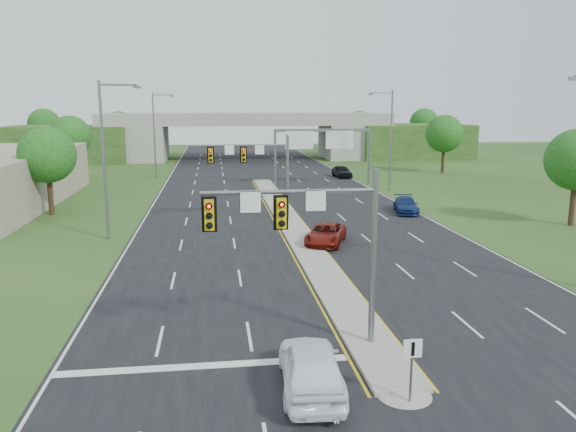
# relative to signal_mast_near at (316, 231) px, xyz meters

# --- Properties ---
(ground) EXTENTS (240.00, 240.00, 0.00)m
(ground) POSITION_rel_signal_mast_near_xyz_m (2.26, 0.07, -4.73)
(ground) COLOR #244318
(ground) RESTS_ON ground
(road) EXTENTS (24.00, 160.00, 0.02)m
(road) POSITION_rel_signal_mast_near_xyz_m (2.26, 35.07, -4.72)
(road) COLOR black
(road) RESTS_ON ground
(median) EXTENTS (2.00, 54.00, 0.16)m
(median) POSITION_rel_signal_mast_near_xyz_m (2.26, 23.07, -4.63)
(median) COLOR gray
(median) RESTS_ON road
(median_nose) EXTENTS (2.00, 2.00, 0.16)m
(median_nose) POSITION_rel_signal_mast_near_xyz_m (2.26, -3.93, -4.63)
(median_nose) COLOR gray
(median_nose) RESTS_ON road
(lane_markings) EXTENTS (23.72, 160.00, 0.01)m
(lane_markings) POSITION_rel_signal_mast_near_xyz_m (1.66, 28.99, -4.70)
(lane_markings) COLOR gold
(lane_markings) RESTS_ON road
(signal_mast_near) EXTENTS (6.62, 0.60, 7.00)m
(signal_mast_near) POSITION_rel_signal_mast_near_xyz_m (0.00, 0.00, 0.00)
(signal_mast_near) COLOR slate
(signal_mast_near) RESTS_ON ground
(signal_mast_far) EXTENTS (6.62, 0.60, 7.00)m
(signal_mast_far) POSITION_rel_signal_mast_near_xyz_m (0.00, 25.00, 0.00)
(signal_mast_far) COLOR slate
(signal_mast_far) RESTS_ON ground
(keep_right_sign) EXTENTS (0.60, 0.13, 2.20)m
(keep_right_sign) POSITION_rel_signal_mast_near_xyz_m (2.26, -4.45, -3.21)
(keep_right_sign) COLOR slate
(keep_right_sign) RESTS_ON ground
(sign_gantry) EXTENTS (11.58, 0.44, 6.67)m
(sign_gantry) POSITION_rel_signal_mast_near_xyz_m (8.95, 44.99, 0.51)
(sign_gantry) COLOR slate
(sign_gantry) RESTS_ON ground
(overpass) EXTENTS (80.00, 14.00, 8.10)m
(overpass) POSITION_rel_signal_mast_near_xyz_m (2.26, 80.07, -1.17)
(overpass) COLOR gray
(overpass) RESTS_ON ground
(lightpole_l_mid) EXTENTS (2.85, 0.25, 11.00)m
(lightpole_l_mid) POSITION_rel_signal_mast_near_xyz_m (-11.03, 20.07, 1.38)
(lightpole_l_mid) COLOR slate
(lightpole_l_mid) RESTS_ON ground
(lightpole_l_far) EXTENTS (2.85, 0.25, 11.00)m
(lightpole_l_far) POSITION_rel_signal_mast_near_xyz_m (-11.03, 55.07, 1.38)
(lightpole_l_far) COLOR slate
(lightpole_l_far) RESTS_ON ground
(lightpole_r_far) EXTENTS (2.85, 0.25, 11.00)m
(lightpole_r_far) POSITION_rel_signal_mast_near_xyz_m (15.56, 40.07, 1.38)
(lightpole_r_far) COLOR slate
(lightpole_r_far) RESTS_ON ground
(tree_l_near) EXTENTS (4.80, 4.80, 7.60)m
(tree_l_near) POSITION_rel_signal_mast_near_xyz_m (-17.74, 30.07, 0.45)
(tree_l_near) COLOR #382316
(tree_l_near) RESTS_ON ground
(tree_l_mid) EXTENTS (5.20, 5.20, 8.12)m
(tree_l_mid) POSITION_rel_signal_mast_near_xyz_m (-21.74, 55.07, 0.78)
(tree_l_mid) COLOR #382316
(tree_l_mid) RESTS_ON ground
(tree_r_mid) EXTENTS (5.20, 5.20, 8.12)m
(tree_r_mid) POSITION_rel_signal_mast_near_xyz_m (28.26, 55.07, 0.78)
(tree_r_mid) COLOR #382316
(tree_r_mid) RESTS_ON ground
(tree_back_a) EXTENTS (6.00, 6.00, 8.85)m
(tree_back_a) POSITION_rel_signal_mast_near_xyz_m (-35.74, 94.07, 1.11)
(tree_back_a) COLOR #382316
(tree_back_a) RESTS_ON ground
(tree_back_b) EXTENTS (5.60, 5.60, 8.32)m
(tree_back_b) POSITION_rel_signal_mast_near_xyz_m (-21.74, 94.07, 0.78)
(tree_back_b) COLOR #382316
(tree_back_b) RESTS_ON ground
(tree_back_c) EXTENTS (5.60, 5.60, 8.32)m
(tree_back_c) POSITION_rel_signal_mast_near_xyz_m (26.26, 94.07, 0.78)
(tree_back_c) COLOR #382316
(tree_back_c) RESTS_ON ground
(tree_back_d) EXTENTS (6.00, 6.00, 8.85)m
(tree_back_d) POSITION_rel_signal_mast_near_xyz_m (40.26, 94.07, 1.11)
(tree_back_d) COLOR #382316
(tree_back_d) RESTS_ON ground
(car_white) EXTENTS (2.33, 5.07, 1.68)m
(car_white) POSITION_rel_signal_mast_near_xyz_m (-0.70, -3.15, -3.86)
(car_white) COLOR white
(car_white) RESTS_ON road
(car_far_a) EXTENTS (3.92, 5.44, 1.37)m
(car_far_a) POSITION_rel_signal_mast_near_xyz_m (3.76, 16.53, -4.02)
(car_far_a) COLOR maroon
(car_far_a) RESTS_ON road
(car_far_b) EXTENTS (2.82, 4.94, 1.35)m
(car_far_b) POSITION_rel_signal_mast_near_xyz_m (13.07, 26.89, -4.03)
(car_far_b) COLOR navy
(car_far_b) RESTS_ON road
(car_far_c) EXTENTS (2.19, 4.70, 1.56)m
(car_far_c) POSITION_rel_signal_mast_near_xyz_m (13.15, 52.30, -3.93)
(car_far_c) COLOR black
(car_far_c) RESTS_ON road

